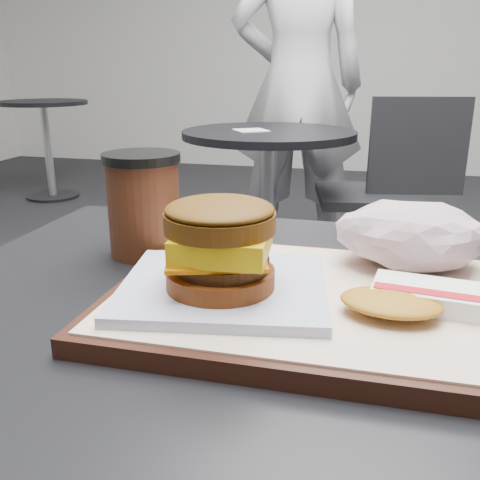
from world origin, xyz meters
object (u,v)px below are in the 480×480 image
(neighbor_chair, at_px, (384,185))
(hash_brown, at_px, (410,298))
(patron, at_px, (298,84))
(breakfast_sandwich, at_px, (221,255))
(crumpled_wrapper, at_px, (410,235))
(coffee_cup, at_px, (144,201))
(customer_table, at_px, (290,455))
(serving_tray, at_px, (311,301))
(neighbor_table, at_px, (268,179))

(neighbor_chair, bearing_deg, hash_brown, -90.46)
(patron, bearing_deg, breakfast_sandwich, 84.36)
(crumpled_wrapper, bearing_deg, coffee_cup, 176.48)
(hash_brown, xyz_separation_m, crumpled_wrapper, (0.00, 0.12, 0.02))
(customer_table, height_order, serving_tray, serving_tray)
(serving_tray, height_order, neighbor_chair, neighbor_chair)
(neighbor_chair, bearing_deg, serving_tray, -93.16)
(hash_brown, height_order, neighbor_table, hash_brown)
(customer_table, height_order, hash_brown, hash_brown)
(coffee_cup, bearing_deg, customer_table, -25.88)
(serving_tray, bearing_deg, breakfast_sandwich, -160.35)
(customer_table, xyz_separation_m, crumpled_wrapper, (0.11, 0.08, 0.24))
(customer_table, bearing_deg, hash_brown, -18.94)
(coffee_cup, xyz_separation_m, neighbor_table, (-0.15, 1.55, -0.29))
(patron, bearing_deg, hash_brown, 88.49)
(crumpled_wrapper, distance_m, neighbor_chair, 1.79)
(coffee_cup, bearing_deg, neighbor_chair, 79.50)
(breakfast_sandwich, bearing_deg, crumpled_wrapper, 36.22)
(hash_brown, distance_m, neighbor_table, 1.76)
(serving_tray, height_order, patron, patron)
(hash_brown, height_order, patron, patron)
(neighbor_chair, bearing_deg, customer_table, -93.72)
(customer_table, distance_m, coffee_cup, 0.34)
(crumpled_wrapper, relative_size, neighbor_chair, 0.17)
(serving_tray, height_order, hash_brown, hash_brown)
(serving_tray, distance_m, crumpled_wrapper, 0.14)
(customer_table, distance_m, neighbor_table, 1.69)
(coffee_cup, bearing_deg, serving_tray, -27.81)
(serving_tray, relative_size, hash_brown, 3.08)
(crumpled_wrapper, height_order, patron, patron)
(customer_table, relative_size, crumpled_wrapper, 5.21)
(serving_tray, xyz_separation_m, patron, (-0.34, 2.28, 0.13))
(hash_brown, bearing_deg, neighbor_chair, 89.54)
(neighbor_table, bearing_deg, serving_tray, -77.59)
(serving_tray, height_order, breakfast_sandwich, breakfast_sandwich)
(serving_tray, distance_m, neighbor_table, 1.72)
(customer_table, relative_size, patron, 0.44)
(crumpled_wrapper, relative_size, neighbor_table, 0.20)
(crumpled_wrapper, distance_m, coffee_cup, 0.31)
(crumpled_wrapper, xyz_separation_m, neighbor_table, (-0.46, 1.57, -0.27))
(breakfast_sandwich, height_order, coffee_cup, coffee_cup)
(hash_brown, relative_size, neighbor_table, 0.16)
(customer_table, height_order, neighbor_chair, neighbor_chair)
(crumpled_wrapper, bearing_deg, patron, 101.23)
(customer_table, relative_size, breakfast_sandwich, 3.73)
(customer_table, xyz_separation_m, neighbor_table, (-0.35, 1.65, -0.03))
(serving_tray, height_order, coffee_cup, coffee_cup)
(serving_tray, distance_m, neighbor_chair, 1.88)
(neighbor_chair, bearing_deg, neighbor_table, -157.84)
(neighbor_table, relative_size, neighbor_chair, 0.85)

